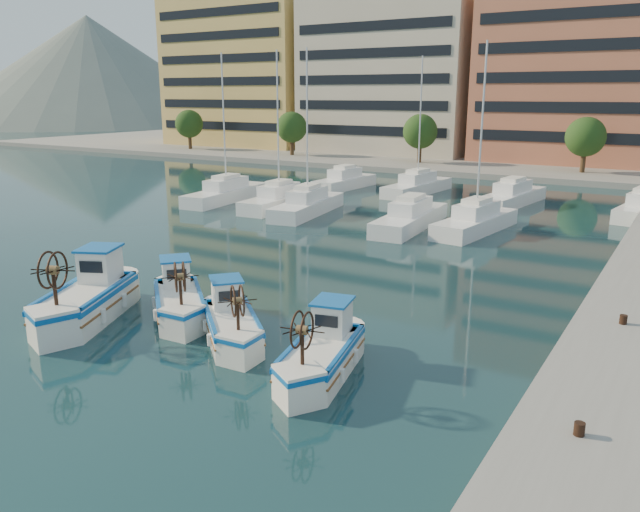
{
  "coord_description": "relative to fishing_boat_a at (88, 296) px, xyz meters",
  "views": [
    {
      "loc": [
        14.54,
        -15.4,
        8.46
      ],
      "look_at": [
        0.62,
        7.32,
        1.5
      ],
      "focal_mm": 35.0,
      "sensor_mm": 36.0,
      "label": 1
    }
  ],
  "objects": [
    {
      "name": "yacht_marina",
      "position": [
        2.0,
        28.66,
        -0.37
      ],
      "size": [
        41.02,
        22.86,
        11.5
      ],
      "color": "white",
      "rests_on": "ground"
    },
    {
      "name": "fishing_boat_d",
      "position": [
        10.24,
        0.55,
        -0.16
      ],
      "size": [
        2.59,
        4.37,
        2.65
      ],
      "rotation": [
        0.0,
        0.0,
        0.23
      ],
      "color": "white",
      "rests_on": "ground"
    },
    {
      "name": "ground",
      "position": [
        4.99,
        0.62,
        -0.89
      ],
      "size": [
        300.0,
        300.0,
        0.0
      ],
      "primitive_type": "plane",
      "color": "#1B4448",
      "rests_on": "ground"
    },
    {
      "name": "quay",
      "position": [
        17.99,
        8.62,
        -0.29
      ],
      "size": [
        3.0,
        60.0,
        1.2
      ],
      "primitive_type": "cube",
      "color": "gray",
      "rests_on": "ground"
    },
    {
      "name": "fishing_boat_b",
      "position": [
        2.79,
        2.0,
        -0.15
      ],
      "size": [
        4.21,
        4.06,
        2.68
      ],
      "rotation": [
        0.0,
        0.0,
        0.83
      ],
      "color": "white",
      "rests_on": "ground"
    },
    {
      "name": "hill_west",
      "position": [
        -135.01,
        110.62,
        -0.89
      ],
      "size": [
        180.0,
        180.0,
        60.0
      ],
      "primitive_type": "cone",
      "color": "slate",
      "rests_on": "ground"
    },
    {
      "name": "fishing_boat_a",
      "position": [
        0.0,
        0.0,
        0.0
      ],
      "size": [
        4.0,
        5.38,
        3.24
      ],
      "rotation": [
        0.0,
        0.0,
        0.43
      ],
      "color": "white",
      "rests_on": "ground"
    },
    {
      "name": "fishing_boat_c",
      "position": [
        6.09,
        1.17,
        -0.19
      ],
      "size": [
        3.98,
        3.85,
        2.54
      ],
      "rotation": [
        0.0,
        0.0,
        0.83
      ],
      "color": "white",
      "rests_on": "ground"
    }
  ]
}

